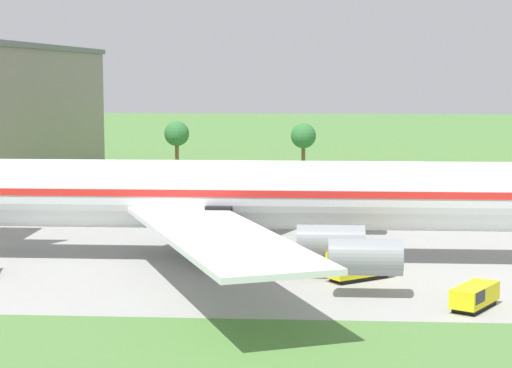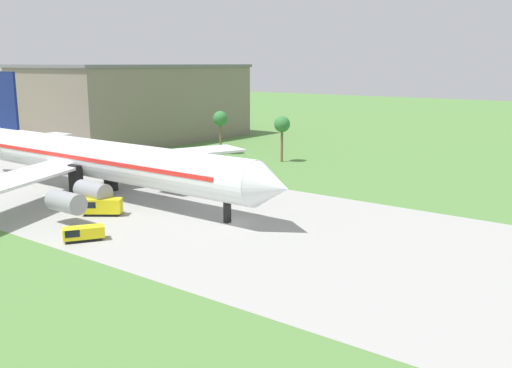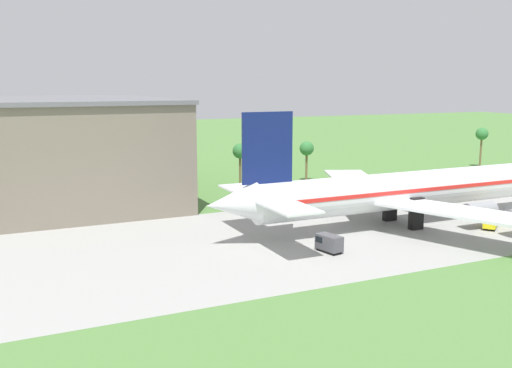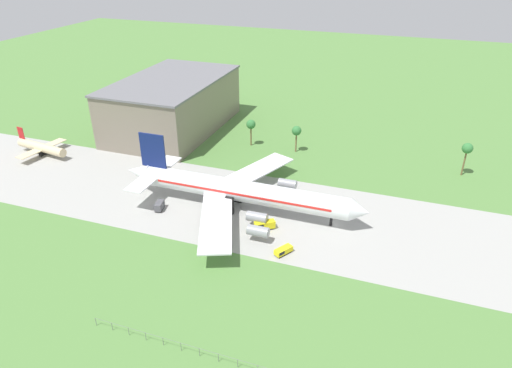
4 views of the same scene
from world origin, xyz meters
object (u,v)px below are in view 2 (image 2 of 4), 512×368
fuel_truck (100,206)px  catering_van (82,233)px  jet_airliner (99,160)px  terminal_building (137,102)px

fuel_truck → catering_van: 12.35m
jet_airliner → fuel_truck: size_ratio=13.06×
jet_airliner → catering_van: size_ratio=14.34×
fuel_truck → terminal_building: (-60.57, 60.37, 9.43)m
fuel_truck → terminal_building: 86.04m
catering_van → terminal_building: bearing=134.7°
fuel_truck → jet_airliner: bearing=142.0°
catering_van → terminal_building: 98.34m
terminal_building → catering_van: bearing=-45.3°
jet_airliner → terminal_building: terminal_building is taller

